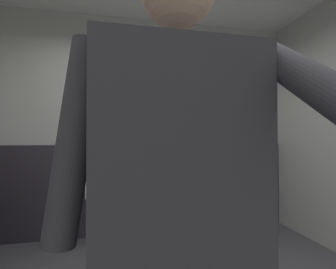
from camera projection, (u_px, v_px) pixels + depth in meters
The scene contains 6 objects.
wall_back at pixel (145, 126), 3.27m from camera, with size 4.48×0.12×2.79m, color #B2B2AD.
wainscot_band_back at pixel (146, 189), 3.18m from camera, with size 3.88×0.03×1.15m, color #2D2833.
urinal_left at pixel (102, 176), 2.93m from camera, with size 0.40×0.34×1.24m.
urinal_middle at pixel (164, 174), 3.09m from camera, with size 0.40×0.34×1.24m.
privacy_divider_panel at pixel (134, 161), 2.94m from camera, with size 0.04×0.40×0.90m, color #4C4C51.
person at pixel (179, 194), 0.70m from camera, with size 0.70×0.60×1.79m.
Camera 1 is at (-0.36, -1.55, 1.23)m, focal length 26.22 mm.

